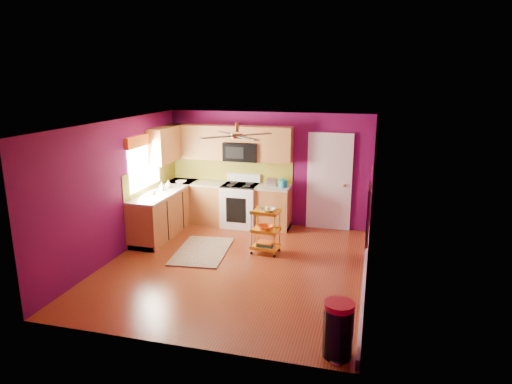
# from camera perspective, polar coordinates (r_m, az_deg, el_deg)

# --- Properties ---
(ground) EXTENTS (5.00, 5.00, 0.00)m
(ground) POSITION_cam_1_polar(r_m,az_deg,el_deg) (8.14, -2.63, -9.25)
(ground) COLOR maroon
(ground) RESTS_ON ground
(room_envelope) EXTENTS (4.54, 5.04, 2.52)m
(room_envelope) POSITION_cam_1_polar(r_m,az_deg,el_deg) (7.62, -2.58, 2.04)
(room_envelope) COLOR #5E0A43
(room_envelope) RESTS_ON ground
(lower_cabinets) EXTENTS (2.81, 2.31, 0.94)m
(lower_cabinets) POSITION_cam_1_polar(r_m,az_deg,el_deg) (10.03, -6.91, -2.08)
(lower_cabinets) COLOR #985C29
(lower_cabinets) RESTS_ON ground
(electric_range) EXTENTS (0.76, 0.66, 1.13)m
(electric_range) POSITION_cam_1_polar(r_m,az_deg,el_deg) (10.08, -1.96, -1.60)
(electric_range) COLOR white
(electric_range) RESTS_ON ground
(upper_cabinetry) EXTENTS (2.80, 2.30, 1.26)m
(upper_cabinetry) POSITION_cam_1_polar(r_m,az_deg,el_deg) (10.02, -5.84, 5.94)
(upper_cabinetry) COLOR #985C29
(upper_cabinetry) RESTS_ON ground
(left_window) EXTENTS (0.08, 1.35, 1.08)m
(left_window) POSITION_cam_1_polar(r_m,az_deg,el_deg) (9.43, -13.82, 4.67)
(left_window) COLOR white
(left_window) RESTS_ON ground
(panel_door) EXTENTS (0.95, 0.11, 2.15)m
(panel_door) POSITION_cam_1_polar(r_m,az_deg,el_deg) (9.87, 9.14, 1.12)
(panel_door) COLOR white
(panel_door) RESTS_ON ground
(right_wall_art) EXTENTS (0.04, 2.74, 1.04)m
(right_wall_art) POSITION_cam_1_polar(r_m,az_deg,el_deg) (7.01, 14.03, -1.09)
(right_wall_art) COLOR black
(right_wall_art) RESTS_ON ground
(ceiling_fan) EXTENTS (1.01, 1.01, 0.26)m
(ceiling_fan) POSITION_cam_1_polar(r_m,az_deg,el_deg) (7.71, -2.38, 7.14)
(ceiling_fan) COLOR #BF8C3F
(ceiling_fan) RESTS_ON ground
(shag_rug) EXTENTS (1.08, 1.61, 0.02)m
(shag_rug) POSITION_cam_1_polar(r_m,az_deg,el_deg) (8.82, -6.73, -7.34)
(shag_rug) COLOR #311B10
(shag_rug) RESTS_ON ground
(rolling_cart) EXTENTS (0.54, 0.41, 0.91)m
(rolling_cart) POSITION_cam_1_polar(r_m,az_deg,el_deg) (8.54, 1.24, -4.69)
(rolling_cart) COLOR gold
(rolling_cart) RESTS_ON ground
(trash_can) EXTENTS (0.46, 0.46, 0.69)m
(trash_can) POSITION_cam_1_polar(r_m,az_deg,el_deg) (5.72, 10.23, -16.55)
(trash_can) COLOR black
(trash_can) RESTS_ON ground
(teal_kettle) EXTENTS (0.18, 0.18, 0.21)m
(teal_kettle) POSITION_cam_1_polar(r_m,az_deg,el_deg) (9.72, 3.38, 1.06)
(teal_kettle) COLOR teal
(teal_kettle) RESTS_ON lower_cabinets
(toaster) EXTENTS (0.22, 0.15, 0.18)m
(toaster) POSITION_cam_1_polar(r_m,az_deg,el_deg) (9.79, 2.00, 1.22)
(toaster) COLOR beige
(toaster) RESTS_ON lower_cabinets
(soap_bottle_a) EXTENTS (0.08, 0.09, 0.19)m
(soap_bottle_a) POSITION_cam_1_polar(r_m,az_deg,el_deg) (9.62, -11.71, 0.70)
(soap_bottle_a) COLOR #EA3F72
(soap_bottle_a) RESTS_ON lower_cabinets
(soap_bottle_b) EXTENTS (0.13, 0.13, 0.17)m
(soap_bottle_b) POSITION_cam_1_polar(r_m,az_deg,el_deg) (9.85, -10.90, 1.00)
(soap_bottle_b) COLOR white
(soap_bottle_b) RESTS_ON lower_cabinets
(counter_dish) EXTENTS (0.23, 0.23, 0.06)m
(counter_dish) POSITION_cam_1_polar(r_m,az_deg,el_deg) (10.22, -9.35, 1.24)
(counter_dish) COLOR white
(counter_dish) RESTS_ON lower_cabinets
(counter_cup) EXTENTS (0.12, 0.12, 0.09)m
(counter_cup) POSITION_cam_1_polar(r_m,az_deg,el_deg) (9.35, -12.74, -0.05)
(counter_cup) COLOR white
(counter_cup) RESTS_ON lower_cabinets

